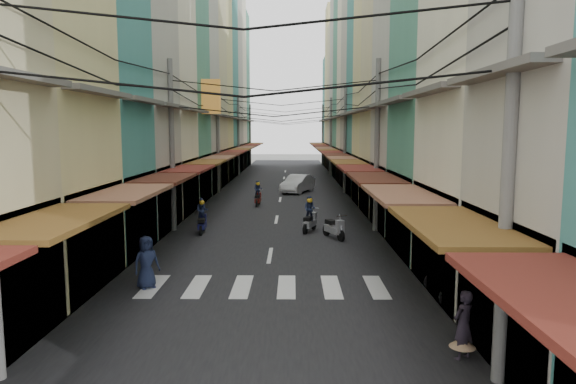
# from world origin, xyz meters

# --- Properties ---
(ground) EXTENTS (160.00, 160.00, 0.00)m
(ground) POSITION_xyz_m (0.00, 0.00, 0.00)
(ground) COLOR slate
(ground) RESTS_ON ground
(road) EXTENTS (10.00, 80.00, 0.02)m
(road) POSITION_xyz_m (0.00, 20.00, 0.01)
(road) COLOR black
(road) RESTS_ON ground
(sidewalk_left) EXTENTS (3.00, 80.00, 0.06)m
(sidewalk_left) POSITION_xyz_m (-6.50, 20.00, 0.03)
(sidewalk_left) COLOR gray
(sidewalk_left) RESTS_ON ground
(sidewalk_right) EXTENTS (3.00, 80.00, 0.06)m
(sidewalk_right) POSITION_xyz_m (6.50, 20.00, 0.03)
(sidewalk_right) COLOR gray
(sidewalk_right) RESTS_ON ground
(crosswalk) EXTENTS (7.55, 2.40, 0.01)m
(crosswalk) POSITION_xyz_m (-0.00, -6.00, 0.03)
(crosswalk) COLOR silver
(crosswalk) RESTS_ON ground
(building_row_left) EXTENTS (7.80, 67.67, 23.70)m
(building_row_left) POSITION_xyz_m (-7.92, 16.56, 9.78)
(building_row_left) COLOR beige
(building_row_left) RESTS_ON ground
(building_row_right) EXTENTS (7.80, 68.98, 22.59)m
(building_row_right) POSITION_xyz_m (7.92, 16.45, 9.41)
(building_row_right) COLOR teal
(building_row_right) RESTS_ON ground
(utility_poles) EXTENTS (10.20, 66.13, 8.20)m
(utility_poles) POSITION_xyz_m (0.00, 15.01, 6.59)
(utility_poles) COLOR slate
(utility_poles) RESTS_ON ground
(white_car) EXTENTS (5.23, 3.54, 1.72)m
(white_car) POSITION_xyz_m (1.26, 18.15, 0.00)
(white_car) COLOR silver
(white_car) RESTS_ON ground
(bicycle) EXTENTS (1.87, 1.21, 1.20)m
(bicycle) POSITION_xyz_m (7.50, -1.25, 0.00)
(bicycle) COLOR black
(bicycle) RESTS_ON ground
(moving_scooters) EXTENTS (6.54, 11.67, 1.72)m
(moving_scooters) POSITION_xyz_m (-0.29, 4.50, 0.51)
(moving_scooters) COLOR black
(moving_scooters) RESTS_ON ground
(parked_scooters) EXTENTS (13.36, 14.85, 1.00)m
(parked_scooters) POSITION_xyz_m (3.00, -4.32, 0.47)
(parked_scooters) COLOR black
(parked_scooters) RESTS_ON ground
(pedestrians) EXTENTS (12.29, 23.13, 2.23)m
(pedestrians) POSITION_xyz_m (-4.71, 2.50, 1.05)
(pedestrians) COLOR #27202A
(pedestrians) RESTS_ON ground
(market_umbrella) EXTENTS (2.51, 2.51, 2.64)m
(market_umbrella) POSITION_xyz_m (6.46, -7.02, 2.33)
(market_umbrella) COLOR #B2B2B7
(market_umbrella) RESTS_ON ground
(traffic_sign) EXTENTS (0.10, 0.66, 3.01)m
(traffic_sign) POSITION_xyz_m (5.77, -0.36, 2.20)
(traffic_sign) COLOR slate
(traffic_sign) RESTS_ON ground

